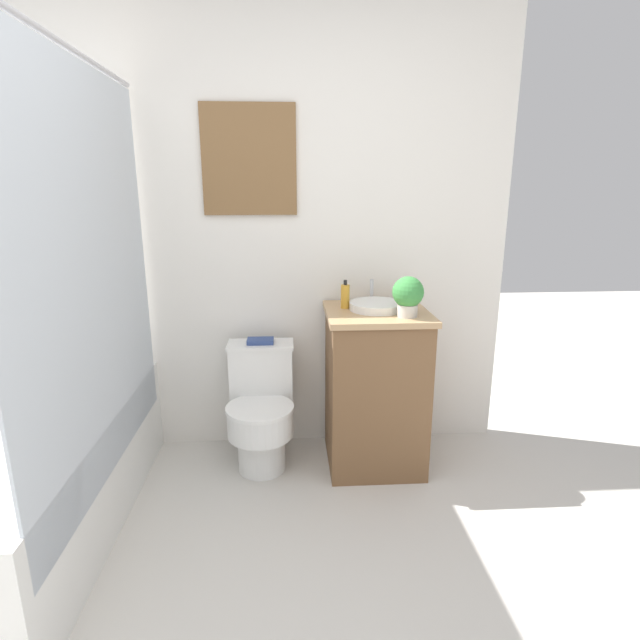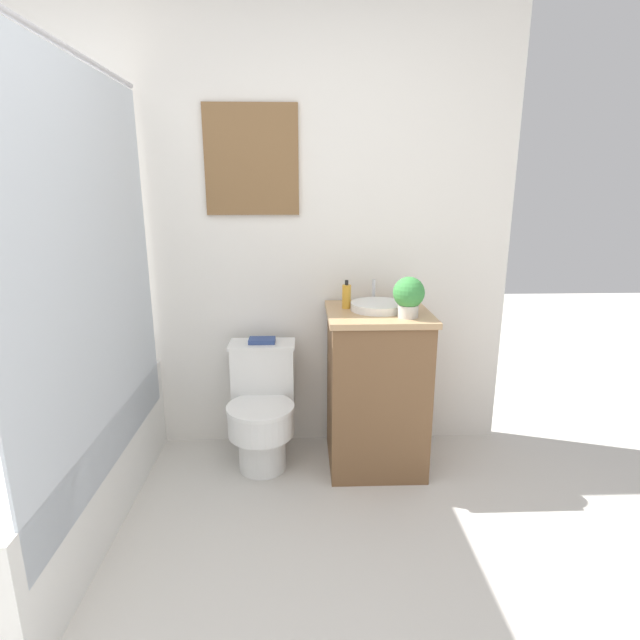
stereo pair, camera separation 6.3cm
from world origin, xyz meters
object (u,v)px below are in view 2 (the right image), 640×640
object	(u,v)px
soap_bottle	(346,296)
potted_plant	(409,295)
toilet	(262,408)
book_on_tank	(262,340)
sink	(378,306)

from	to	relation	value
soap_bottle	potted_plant	bearing A→B (deg)	-34.86
toilet	potted_plant	size ratio (longest dim) A/B	3.29
toilet	potted_plant	bearing A→B (deg)	-11.17
soap_bottle	book_on_tank	xyz separation A→B (m)	(-0.46, 0.07, -0.26)
toilet	book_on_tank	xyz separation A→B (m)	(-0.00, 0.12, 0.35)
sink	potted_plant	xyz separation A→B (m)	(0.13, -0.15, 0.09)
toilet	sink	bearing A→B (deg)	0.74
toilet	soap_bottle	world-z (taller)	soap_bottle
sink	potted_plant	distance (m)	0.22
toilet	soap_bottle	distance (m)	0.76
toilet	potted_plant	world-z (taller)	potted_plant
toilet	sink	world-z (taller)	sink
sink	potted_plant	size ratio (longest dim) A/B	1.59
sink	book_on_tank	size ratio (longest dim) A/B	2.22
sink	toilet	bearing A→B (deg)	-179.26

